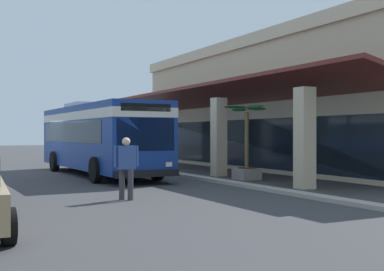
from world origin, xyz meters
The scene contains 6 objects.
ground centered at (0.00, 8.00, 0.00)m, with size 120.00×120.00×0.00m, color #38383A.
curb_strip centered at (2.80, 4.50, 0.06)m, with size 27.67×0.50×0.12m, color #9E998E.
plaza_building centered at (2.80, 14.12, 3.45)m, with size 23.36×13.95×6.89m.
transit_bus centered at (2.58, 1.44, 1.85)m, with size 11.25×2.95×3.34m.
pedestrian centered at (11.44, -0.44, 1.00)m, with size 0.34×0.71×1.77m.
potted_palm centered at (7.69, 6.12, 0.72)m, with size 1.87×1.90×3.05m.
Camera 1 is at (24.92, -5.34, 1.87)m, focal length 47.21 mm.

